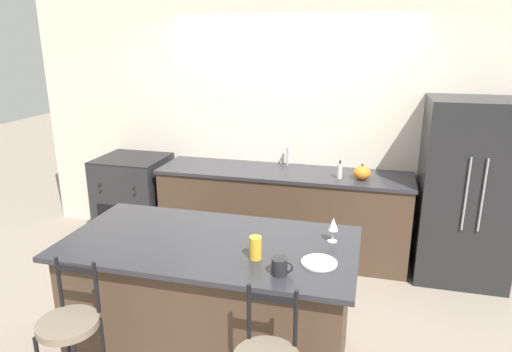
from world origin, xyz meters
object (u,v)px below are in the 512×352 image
(refrigerator, at_px, (466,191))
(bar_stool_near, at_px, (71,342))
(coffee_mug, at_px, (280,266))
(soap_bottle, at_px, (340,171))
(dinner_plate, at_px, (319,262))
(pumpkin_decoration, at_px, (362,173))
(tumbler_cup, at_px, (255,248))
(oven_range, at_px, (135,198))
(wine_glass, at_px, (333,225))

(refrigerator, relative_size, bar_stool_near, 1.67)
(bar_stool_near, bearing_deg, coffee_mug, 20.89)
(bar_stool_near, xyz_separation_m, soap_bottle, (1.31, 2.45, 0.43))
(bar_stool_near, bearing_deg, soap_bottle, 61.82)
(dinner_plate, bearing_deg, pumpkin_decoration, 84.24)
(bar_stool_near, distance_m, tumbler_cup, 1.20)
(refrigerator, relative_size, pumpkin_decoration, 10.28)
(refrigerator, xyz_separation_m, bar_stool_near, (-2.49, -2.54, -0.29))
(oven_range, relative_size, soap_bottle, 5.29)
(tumbler_cup, bearing_deg, soap_bottle, 78.86)
(oven_range, height_order, bar_stool_near, bar_stool_near)
(coffee_mug, xyz_separation_m, tumbler_cup, (-0.19, 0.16, 0.02))
(wine_glass, height_order, tumbler_cup, wine_glass)
(tumbler_cup, distance_m, soap_bottle, 1.90)
(refrigerator, xyz_separation_m, soap_bottle, (-1.18, -0.09, 0.14))
(tumbler_cup, xyz_separation_m, soap_bottle, (0.37, 1.86, -0.00))
(oven_range, bearing_deg, tumbler_cup, -45.10)
(wine_glass, bearing_deg, refrigerator, 55.11)
(pumpkin_decoration, distance_m, soap_bottle, 0.21)
(coffee_mug, bearing_deg, dinner_plate, 42.76)
(wine_glass, relative_size, soap_bottle, 0.95)
(refrigerator, relative_size, coffee_mug, 13.63)
(tumbler_cup, bearing_deg, dinner_plate, 4.85)
(coffee_mug, bearing_deg, tumbler_cup, 140.01)
(dinner_plate, distance_m, coffee_mug, 0.28)
(refrigerator, relative_size, wine_glass, 10.05)
(oven_range, distance_m, tumbler_cup, 2.82)
(soap_bottle, bearing_deg, bar_stool_near, -118.18)
(refrigerator, height_order, wine_glass, refrigerator)
(dinner_plate, relative_size, coffee_mug, 1.74)
(refrigerator, height_order, coffee_mug, refrigerator)
(refrigerator, distance_m, bar_stool_near, 3.57)
(refrigerator, xyz_separation_m, tumbler_cup, (-1.54, -1.95, 0.14))
(coffee_mug, bearing_deg, oven_range, 135.31)
(dinner_plate, height_order, soap_bottle, soap_bottle)
(bar_stool_near, relative_size, dinner_plate, 4.67)
(soap_bottle, bearing_deg, oven_range, 177.57)
(oven_range, height_order, wine_glass, wine_glass)
(oven_range, xyz_separation_m, tumbler_cup, (1.95, -1.96, 0.53))
(coffee_mug, height_order, pumpkin_decoration, pumpkin_decoration)
(oven_range, bearing_deg, bar_stool_near, -68.45)
(tumbler_cup, bearing_deg, coffee_mug, -39.99)
(refrigerator, bearing_deg, oven_range, 179.87)
(wine_glass, relative_size, tumbler_cup, 1.18)
(refrigerator, xyz_separation_m, coffee_mug, (-1.36, -2.11, 0.12))
(wine_glass, height_order, coffee_mug, wine_glass)
(oven_range, distance_m, pumpkin_decoration, 2.59)
(oven_range, relative_size, wine_glass, 5.59)
(refrigerator, relative_size, dinner_plate, 7.82)
(dinner_plate, xyz_separation_m, wine_glass, (0.05, 0.34, 0.11))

